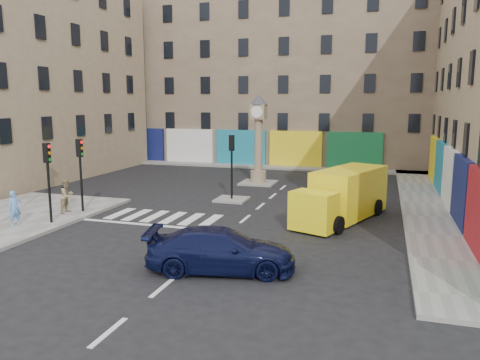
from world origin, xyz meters
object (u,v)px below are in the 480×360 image
at_px(clock_pillar, 259,133).
at_px(yellow_van, 343,195).
at_px(pedestrian_tan, 67,196).
at_px(pedestrian_blue, 15,208).
at_px(traffic_light_left_near, 48,170).
at_px(navy_sedan, 221,250).
at_px(traffic_light_island, 232,156).
at_px(traffic_light_left_far, 80,163).

bearing_deg(clock_pillar, yellow_van, -52.57).
bearing_deg(pedestrian_tan, pedestrian_blue, 167.96).
distance_m(traffic_light_left_near, navy_sedan, 10.25).
distance_m(traffic_light_left_near, pedestrian_tan, 2.55).
xyz_separation_m(traffic_light_island, pedestrian_blue, (-7.46, -8.74, -1.64)).
height_order(traffic_light_left_near, traffic_light_left_far, same).
relative_size(traffic_light_left_far, navy_sedan, 0.73).
distance_m(clock_pillar, navy_sedan, 17.59).
distance_m(traffic_light_left_near, clock_pillar, 15.19).
xyz_separation_m(navy_sedan, pedestrian_tan, (-10.07, 5.17, 0.29)).
bearing_deg(pedestrian_tan, traffic_light_left_far, -47.31).
bearing_deg(traffic_light_left_near, yellow_van, 21.97).
distance_m(traffic_light_island, pedestrian_tan, 9.16).
bearing_deg(clock_pillar, pedestrian_blue, -116.85).
bearing_deg(traffic_light_island, traffic_light_left_far, -139.40).
xyz_separation_m(navy_sedan, pedestrian_blue, (-10.70, 2.32, 0.22)).
height_order(traffic_light_left_far, clock_pillar, clock_pillar).
bearing_deg(traffic_light_island, navy_sedan, -73.69).
bearing_deg(traffic_light_island, traffic_light_left_near, -128.93).
relative_size(traffic_light_island, navy_sedan, 0.73).
bearing_deg(clock_pillar, pedestrian_tan, -119.91).
bearing_deg(pedestrian_blue, clock_pillar, -5.11).
xyz_separation_m(traffic_light_left_near, navy_sedan, (9.54, -3.26, -1.89)).
bearing_deg(navy_sedan, traffic_light_island, 3.43).
relative_size(traffic_light_left_far, traffic_light_island, 1.00).
bearing_deg(pedestrian_blue, navy_sedan, -80.47).
distance_m(clock_pillar, pedestrian_blue, 16.72).
distance_m(traffic_light_left_far, pedestrian_tan, 1.76).
relative_size(yellow_van, pedestrian_blue, 4.35).
xyz_separation_m(traffic_light_island, pedestrian_tan, (-6.83, -5.89, -1.57)).
relative_size(traffic_light_left_near, navy_sedan, 0.73).
height_order(navy_sedan, yellow_van, yellow_van).
xyz_separation_m(traffic_light_left_far, navy_sedan, (9.54, -5.66, -1.89)).
distance_m(pedestrian_blue, pedestrian_tan, 2.93).
bearing_deg(pedestrian_tan, yellow_van, -75.92).
height_order(yellow_van, pedestrian_tan, yellow_van).
bearing_deg(traffic_light_left_far, clock_pillar, 61.06).
relative_size(traffic_light_left_far, pedestrian_tan, 2.13).
xyz_separation_m(clock_pillar, pedestrian_tan, (-6.83, -11.88, -2.53)).
height_order(clock_pillar, pedestrian_tan, clock_pillar).
distance_m(navy_sedan, yellow_van, 9.11).
distance_m(traffic_light_left_near, pedestrian_blue, 2.25).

